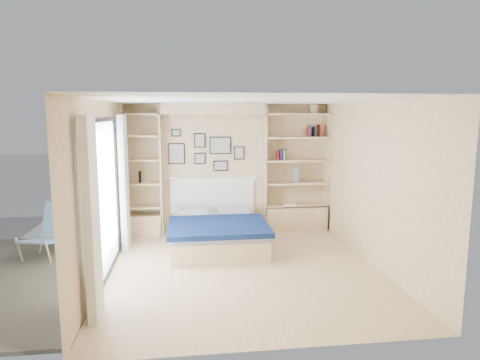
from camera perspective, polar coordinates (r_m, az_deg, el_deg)
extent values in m
plane|color=tan|center=(6.57, 0.42, -11.77)|extent=(4.50, 4.50, 0.00)
plane|color=beige|center=(8.45, -1.62, 1.61)|extent=(4.00, 0.00, 4.00)
plane|color=beige|center=(4.08, 4.72, -6.32)|extent=(4.00, 0.00, 4.00)
plane|color=beige|center=(6.30, -17.91, -1.32)|extent=(0.00, 4.50, 4.50)
plane|color=beige|center=(6.80, 17.37, -0.56)|extent=(0.00, 4.50, 4.50)
plane|color=white|center=(6.16, 0.45, 10.57)|extent=(4.50, 4.50, 0.00)
cube|color=beige|center=(8.25, -10.51, 1.29)|extent=(0.04, 0.35, 2.50)
cube|color=beige|center=(8.38, 3.27, 1.54)|extent=(0.04, 0.35, 2.50)
cube|color=beige|center=(8.19, -3.65, 9.43)|extent=(2.00, 0.35, 0.20)
cube|color=beige|center=(8.71, 11.59, 1.64)|extent=(0.04, 0.35, 2.50)
cube|color=beige|center=(8.32, -15.19, 1.19)|extent=(0.04, 0.35, 2.50)
cube|color=beige|center=(8.71, 7.44, -4.95)|extent=(1.30, 0.35, 0.50)
cube|color=beige|center=(8.48, -12.69, -5.81)|extent=(0.70, 0.35, 0.40)
cube|color=black|center=(6.20, -18.07, 7.64)|extent=(0.04, 2.08, 0.06)
cube|color=black|center=(6.61, -17.14, -11.78)|extent=(0.04, 2.08, 0.06)
cube|color=black|center=(5.34, -19.50, -4.81)|extent=(0.04, 0.06, 2.20)
cube|color=black|center=(7.31, -16.18, -1.07)|extent=(0.04, 0.06, 2.20)
cube|color=silver|center=(6.32, -17.67, -2.47)|extent=(0.01, 2.00, 2.20)
cube|color=white|center=(5.05, -19.18, -5.00)|extent=(0.10, 0.45, 2.30)
cube|color=white|center=(7.56, -15.20, -0.32)|extent=(0.10, 0.45, 2.30)
cube|color=beige|center=(8.65, 7.47, -3.34)|extent=(1.30, 0.35, 0.04)
cube|color=beige|center=(8.57, 7.53, -0.39)|extent=(1.30, 0.35, 0.04)
cube|color=beige|center=(8.51, 7.59, 2.60)|extent=(1.30, 0.35, 0.04)
cube|color=beige|center=(8.47, 7.66, 5.63)|extent=(1.30, 0.35, 0.04)
cube|color=beige|center=(8.46, 7.72, 8.67)|extent=(1.30, 0.35, 0.04)
cube|color=beige|center=(8.40, -12.77, -3.50)|extent=(0.70, 0.35, 0.04)
cube|color=beige|center=(8.32, -12.87, -0.47)|extent=(0.70, 0.35, 0.04)
cube|color=beige|center=(8.26, -12.98, 2.61)|extent=(0.70, 0.35, 0.04)
cube|color=beige|center=(8.22, -13.09, 5.73)|extent=(0.70, 0.35, 0.04)
cube|color=beige|center=(8.21, -13.19, 8.52)|extent=(0.70, 0.35, 0.04)
cube|color=beige|center=(7.55, -3.12, -7.67)|extent=(1.55, 1.94, 0.34)
cube|color=#A4A7B3|center=(7.49, -3.13, -6.06)|extent=(1.51, 1.90, 0.10)
cube|color=#0B1C43|center=(7.15, -2.94, -6.19)|extent=(1.65, 1.36, 0.08)
cube|color=#A4A7B3|center=(8.10, -6.24, -4.16)|extent=(0.53, 0.39, 0.12)
cube|color=#A4A7B3|center=(8.15, -0.76, -4.03)|extent=(0.53, 0.39, 0.12)
cube|color=white|center=(8.48, -3.70, -2.00)|extent=(1.65, 0.04, 0.70)
cube|color=black|center=(8.36, -8.46, 3.50)|extent=(0.32, 0.02, 0.40)
cube|color=gray|center=(8.35, -8.46, 3.50)|extent=(0.28, 0.01, 0.36)
cube|color=black|center=(8.34, -5.39, 5.27)|extent=(0.22, 0.02, 0.28)
cube|color=gray|center=(8.33, -5.39, 5.27)|extent=(0.18, 0.01, 0.24)
cube|color=black|center=(8.37, -5.36, 2.88)|extent=(0.22, 0.02, 0.22)
cube|color=gray|center=(8.36, -5.36, 2.87)|extent=(0.18, 0.01, 0.18)
cube|color=black|center=(8.37, -2.64, 4.63)|extent=(0.42, 0.02, 0.34)
cube|color=gray|center=(8.36, -2.63, 4.62)|extent=(0.38, 0.01, 0.30)
cube|color=black|center=(8.41, -2.62, 1.91)|extent=(0.28, 0.02, 0.20)
cube|color=gray|center=(8.40, -2.61, 1.90)|extent=(0.24, 0.01, 0.16)
cube|color=black|center=(8.42, -0.12, 3.64)|extent=(0.20, 0.02, 0.26)
cube|color=gray|center=(8.41, -0.11, 3.63)|extent=(0.16, 0.01, 0.22)
cube|color=black|center=(8.33, -8.52, 6.24)|extent=(0.18, 0.02, 0.14)
cube|color=gray|center=(8.32, -8.52, 6.24)|extent=(0.14, 0.01, 0.10)
cylinder|color=silver|center=(8.19, -9.54, 0.34)|extent=(0.20, 0.02, 0.02)
cone|color=white|center=(8.19, -8.84, 0.21)|extent=(0.13, 0.12, 0.15)
cylinder|color=silver|center=(8.30, 2.41, 0.57)|extent=(0.20, 0.02, 0.02)
cone|color=white|center=(8.29, 1.73, 0.42)|extent=(0.13, 0.12, 0.15)
cube|color=#A51E1E|center=(8.40, 5.02, 3.29)|extent=(0.02, 0.15, 0.17)
cube|color=navy|center=(8.41, 5.36, 3.37)|extent=(0.03, 0.15, 0.20)
cube|color=black|center=(8.42, 5.60, 3.39)|extent=(0.03, 0.15, 0.20)
cube|color=#BFB28C|center=(8.42, 5.85, 3.40)|extent=(0.04, 0.15, 0.20)
cube|color=#23594D|center=(8.43, 6.00, 3.48)|extent=(0.03, 0.15, 0.23)
cube|color=#A51E1E|center=(8.52, 9.12, 6.38)|extent=(0.02, 0.15, 0.19)
cube|color=navy|center=(8.52, 9.29, 6.51)|extent=(0.03, 0.15, 0.23)
cube|color=black|center=(8.55, 9.78, 6.35)|extent=(0.03, 0.15, 0.18)
cube|color=#BFB28C|center=(8.55, 9.94, 6.41)|extent=(0.04, 0.15, 0.20)
cube|color=#2A5A46|center=(8.56, 10.02, 6.45)|extent=(0.03, 0.15, 0.21)
cube|color=#A51E1E|center=(8.58, 10.54, 6.50)|extent=(0.03, 0.15, 0.23)
cube|color=navy|center=(8.30, -13.20, 0.33)|extent=(0.02, 0.15, 0.20)
cube|color=black|center=(8.30, -13.20, 0.41)|extent=(0.03, 0.15, 0.22)
cube|color=beige|center=(8.53, 9.72, 9.26)|extent=(0.13, 0.13, 0.15)
cone|color=beige|center=(8.54, 9.74, 10.04)|extent=(0.20, 0.20, 0.08)
cube|color=slate|center=(8.53, 7.33, 0.72)|extent=(0.12, 0.12, 0.30)
cube|color=white|center=(8.55, 6.60, -3.22)|extent=(0.22, 0.16, 0.03)
cylinder|color=tan|center=(7.53, -27.36, -8.30)|extent=(0.07, 0.15, 0.44)
cylinder|color=tan|center=(7.24, -24.23, -8.74)|extent=(0.07, 0.15, 0.44)
cylinder|color=tan|center=(7.97, -24.73, -6.36)|extent=(0.14, 0.35, 0.72)
cylinder|color=tan|center=(7.70, -21.70, -6.68)|extent=(0.14, 0.35, 0.72)
cube|color=#2B7FC2|center=(7.53, -24.87, -7.41)|extent=(0.66, 0.73, 0.16)
cube|color=#2B7FC2|center=(7.81, -23.20, -4.88)|extent=(0.55, 0.38, 0.59)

